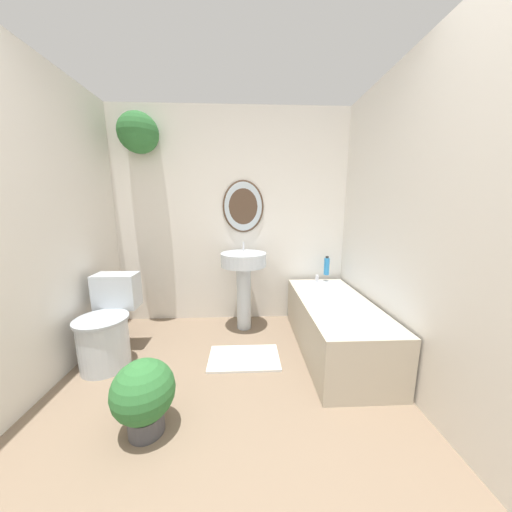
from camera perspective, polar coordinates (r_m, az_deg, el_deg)
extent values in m
cube|color=silver|center=(3.00, -5.35, 8.31)|extent=(2.73, 0.06, 2.40)
ellipsoid|color=#4C3828|center=(2.95, -2.87, 10.93)|extent=(0.46, 0.02, 0.58)
ellipsoid|color=silver|center=(2.94, -2.87, 10.93)|extent=(0.42, 0.01, 0.54)
cylinder|color=#47474C|center=(3.15, -24.86, 25.22)|extent=(0.18, 0.18, 0.10)
sphere|color=#2D6B33|center=(3.13, -24.71, 23.63)|extent=(0.40, 0.40, 0.40)
cube|color=silver|center=(2.26, -43.46, 4.62)|extent=(0.06, 2.63, 2.40)
cube|color=silver|center=(2.09, 32.39, 5.62)|extent=(0.06, 2.63, 2.40)
cylinder|color=silver|center=(2.59, -30.67, -16.45)|extent=(0.39, 0.39, 0.41)
cylinder|color=#A0A9B1|center=(2.51, -31.16, -11.96)|extent=(0.42, 0.42, 0.02)
cube|color=silver|center=(2.70, -28.51, -6.79)|extent=(0.37, 0.20, 0.32)
cylinder|color=silver|center=(2.85, -2.71, -9.17)|extent=(0.16, 0.16, 0.71)
cylinder|color=silver|center=(2.74, -2.79, -0.77)|extent=(0.49, 0.49, 0.14)
cylinder|color=silver|center=(2.85, -2.80, 2.13)|extent=(0.02, 0.02, 0.10)
cube|color=#B2A893|center=(2.59, 16.93, -14.54)|extent=(0.62, 1.43, 0.48)
cube|color=silver|center=(2.50, 17.22, -9.92)|extent=(0.52, 1.33, 0.04)
cylinder|color=silver|center=(3.04, 13.40, -4.86)|extent=(0.04, 0.04, 0.08)
cylinder|color=#2D84C6|center=(3.05, 15.42, -2.25)|extent=(0.06, 0.06, 0.19)
cylinder|color=black|center=(3.03, 15.53, -0.25)|extent=(0.03, 0.03, 0.02)
cylinder|color=#47474C|center=(1.94, -23.18, -30.87)|extent=(0.21, 0.21, 0.12)
sphere|color=#2D6B33|center=(1.81, -23.74, -25.72)|extent=(0.36, 0.36, 0.36)
cube|color=silver|center=(2.45, -2.66, -21.70)|extent=(0.62, 0.39, 0.02)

